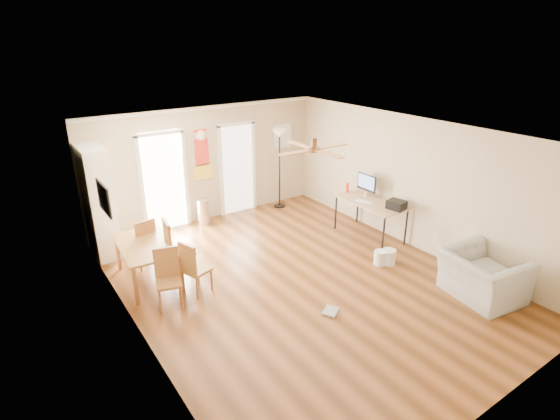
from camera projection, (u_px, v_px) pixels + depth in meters
floor at (299, 281)px, 7.67m from camera, size 7.00×7.00×0.00m
ceiling at (302, 135)px, 6.69m from camera, size 5.50×7.00×0.00m
wall_back at (207, 164)px, 9.86m from camera, size 5.50×0.04×2.60m
wall_front at (505, 319)px, 4.51m from camera, size 5.50×0.04×2.60m
wall_left at (134, 258)px, 5.74m from camera, size 0.04×7.00×2.60m
wall_right at (412, 183)px, 8.62m from camera, size 0.04×7.00×2.60m
crown_molding at (302, 137)px, 6.71m from camera, size 5.50×7.00×0.08m
kitchen_doorway at (164, 183)px, 9.39m from camera, size 0.90×0.10×2.10m
bathroom_doorway at (237, 170)px, 10.33m from camera, size 0.80×0.10×2.10m
wall_decal at (202, 154)px, 9.68m from camera, size 0.46×0.03×1.10m
ac_grille at (283, 136)px, 10.76m from camera, size 0.50×0.04×0.60m
framed_poster at (104, 198)px, 6.67m from camera, size 0.04×0.66×0.48m
ceiling_fan at (314, 149)px, 6.53m from camera, size 1.24×1.24×0.20m
bookshelf at (98, 202)px, 8.26m from camera, size 0.60×1.03×2.15m
dining_table at (148, 262)px, 7.57m from camera, size 0.95×1.48×0.71m
dining_chair_right_a at (180, 248)px, 7.67m from camera, size 0.50×0.50×1.08m
dining_chair_right_b at (197, 267)px, 7.19m from camera, size 0.49×0.49×0.94m
dining_chair_near at (168, 280)px, 6.81m from camera, size 0.48×0.48×0.94m
dining_chair_far at (143, 242)px, 8.02m from camera, size 0.45×0.45×0.95m
trash_can at (204, 212)px, 9.85m from camera, size 0.34×0.34×0.60m
torchiere_lamp at (280, 169)px, 10.63m from camera, size 0.38×0.38×1.94m
computer_desk at (370, 219)px, 9.23m from camera, size 0.74×1.48×0.79m
imac at (366, 185)px, 9.30m from camera, size 0.22×0.52×0.49m
keyboard at (364, 202)px, 9.06m from camera, size 0.24×0.41×0.01m
printer at (396, 205)px, 8.68m from camera, size 0.35×0.39×0.17m
orange_bottle at (347, 188)px, 9.57m from camera, size 0.08×0.08×0.21m
wastebasket_a at (380, 258)px, 8.19m from camera, size 0.29×0.29×0.27m
wastebasket_b at (389, 257)px, 8.19m from camera, size 0.28×0.28×0.29m
floor_cloth at (331, 312)px, 6.80m from camera, size 0.34×0.32×0.04m
armchair at (482, 276)px, 7.08m from camera, size 1.22×1.34×0.77m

